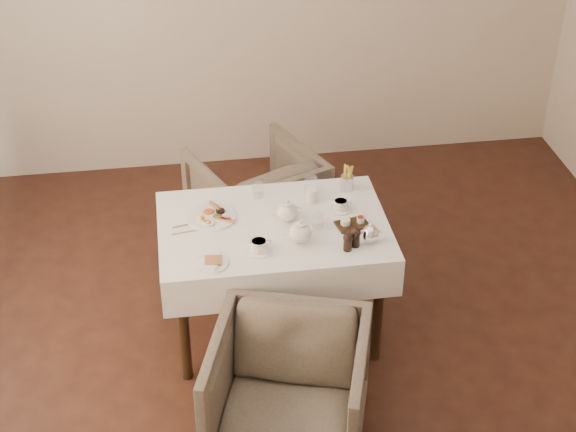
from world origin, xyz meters
The scene contains 20 objects.
table centered at (-0.28, 0.43, 0.64)m, with size 1.28×0.88×0.75m.
armchair_near centered at (-0.34, -0.48, 0.35)m, with size 0.75×0.77×0.70m, color #4C4337.
armchair_far centered at (-0.28, 1.35, 0.35)m, with size 0.74×0.76×0.69m, color #4C4337.
breakfast_plate centered at (-0.62, 0.55, 0.76)m, with size 0.28×0.28×0.03m.
side_plate centered at (-0.66, 0.11, 0.76)m, with size 0.19×0.18×0.02m.
teapot_centre centered at (-0.20, 0.46, 0.82)m, with size 0.17×0.13×0.14m, color white, non-canonical shape.
teapot_front centered at (-0.17, 0.24, 0.82)m, with size 0.17×0.14×0.14m, color white, non-canonical shape.
creamer centered at (-0.03, 0.64, 0.80)m, with size 0.07×0.07×0.08m, color white.
teacup_near centered at (-0.39, 0.19, 0.79)m, with size 0.14×0.14×0.07m.
teacup_far centered at (0.12, 0.52, 0.78)m, with size 0.12×0.12×0.06m.
glass_left centered at (-0.33, 0.73, 0.80)m, with size 0.06×0.06×0.09m, color silver.
glass_mid centered at (-0.04, 0.36, 0.80)m, with size 0.06×0.06×0.09m, color silver.
glass_right centered at (-0.02, 0.73, 0.81)m, with size 0.07×0.07×0.10m, color silver.
condiment_board centered at (0.15, 0.35, 0.77)m, with size 0.20×0.15×0.04m.
pepper_mill_left centered at (0.07, 0.13, 0.81)m, with size 0.05×0.05×0.11m, color black, non-canonical shape.
pepper_mill_right centered at (0.12, 0.16, 0.81)m, with size 0.06×0.06×0.12m, color black, non-canonical shape.
silver_pot centered at (0.21, 0.18, 0.82)m, with size 0.12×0.10×0.12m, color white, non-canonical shape.
fries_cup centered at (0.20, 0.73, 0.83)m, with size 0.08×0.08×0.17m.
cutlery_fork centered at (-0.75, 0.50, 0.76)m, with size 0.02×0.20×0.00m, color silver.
cutlery_knife centered at (-0.76, 0.42, 0.76)m, with size 0.01×0.18×0.00m, color silver.
Camera 1 is at (-0.80, -3.60, 3.50)m, focal length 55.00 mm.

